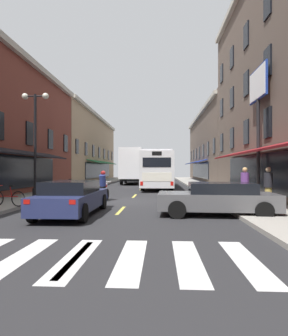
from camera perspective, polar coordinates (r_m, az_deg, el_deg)
name	(u,v)px	position (r m, az deg, el deg)	size (l,w,h in m)	color
ground_plane	(130,202)	(15.80, -2.87, -6.75)	(34.80, 80.00, 0.10)	#28282B
lane_centre_dashes	(129,202)	(15.54, -2.97, -6.65)	(0.14, 73.90, 0.01)	#DBCC4C
crosswalk_near	(76,257)	(6.10, -13.34, -16.83)	(7.10, 2.80, 0.01)	silver
sidewalk_left	(24,199)	(17.42, -22.65, -5.72)	(3.00, 80.00, 0.14)	#A39E93
sidewalk_right	(240,201)	(16.26, 18.41, -6.12)	(3.00, 80.00, 0.14)	#A39E93
billboard_sign	(258,100)	(17.45, 21.64, 12.45)	(0.40, 2.64, 7.18)	black
transit_bus	(157,170)	(26.90, 2.68, -0.30)	(2.66, 12.06, 3.24)	silver
box_truck	(133,166)	(33.61, -2.25, 0.33)	(2.57, 7.89, 4.03)	black
sedan_near	(217,198)	(11.28, 14.32, -5.81)	(4.46, 2.19, 1.23)	#515154
sedan_mid	(72,197)	(11.35, -13.96, -5.65)	(1.89, 4.69, 1.30)	navy
motorcycle_rider	(103,188)	(15.95, -8.08, -3.94)	(0.62, 2.07, 1.66)	black
bicycle_near	(8,198)	(13.84, -25.37, -5.36)	(1.70, 0.48, 0.91)	black
bicycle_mid	(67,187)	(20.71, -14.95, -3.65)	(1.70, 0.49, 0.91)	black
pedestrian_mid	(245,185)	(13.81, 19.33, -3.27)	(0.36, 0.36, 1.69)	#66387F
pedestrian_far	(268,186)	(13.52, 23.38, -3.33)	(0.36, 0.36, 1.69)	#B29947
street_lamp_twin	(35,141)	(16.21, -20.72, 5.05)	(1.42, 0.32, 5.60)	black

